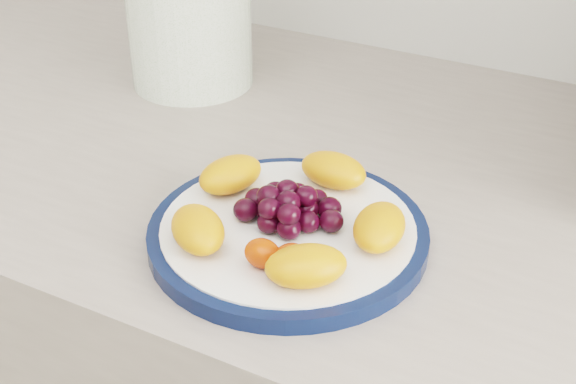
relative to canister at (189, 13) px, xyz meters
The scene contains 4 objects.
plate_rim 0.36m from the canister, 43.14° to the right, with size 0.24×0.24×0.01m, color #0B183C.
plate_face 0.36m from the canister, 43.14° to the right, with size 0.22×0.22×0.02m, color white.
canister is the anchor object (origin of this frame).
fruit_plate 0.36m from the canister, 43.23° to the right, with size 0.21×0.20×0.03m.
Camera 1 is at (0.17, 0.55, 1.30)m, focal length 50.00 mm.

